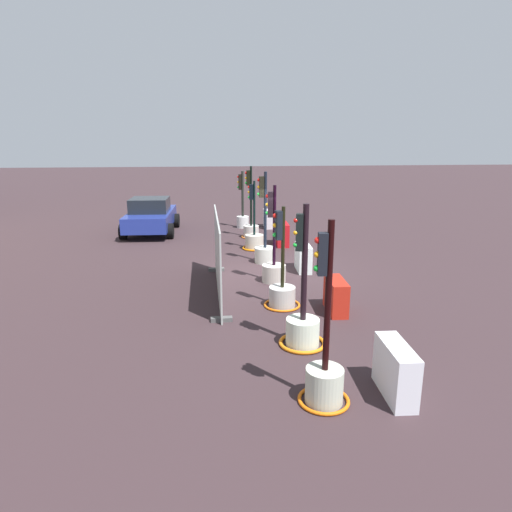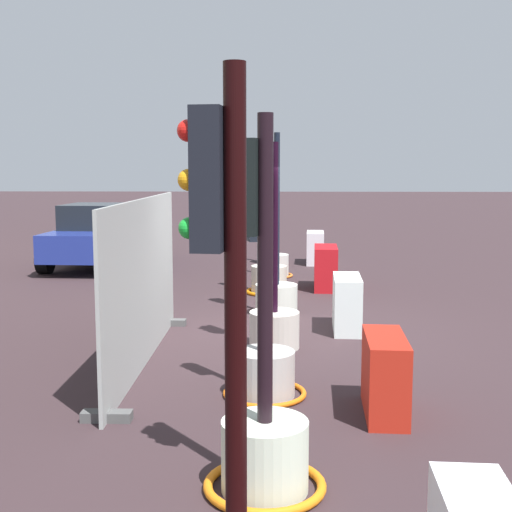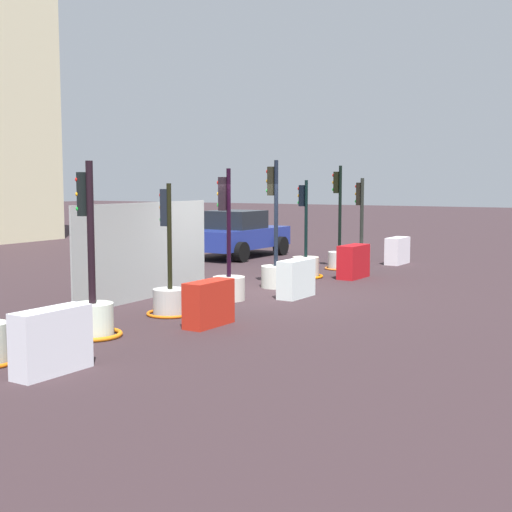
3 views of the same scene
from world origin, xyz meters
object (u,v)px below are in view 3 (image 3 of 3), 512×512
(construction_barrier_1, at_px, (209,303))
(construction_barrier_3, at_px, (353,262))
(traffic_light_7, at_px, (361,243))
(construction_barrier_4, at_px, (397,251))
(traffic_light_1, at_px, (92,310))
(traffic_light_4, at_px, (276,265))
(traffic_light_2, at_px, (170,293))
(traffic_light_5, at_px, (306,264))
(traffic_light_6, at_px, (339,254))
(car_blue_estate, at_px, (237,234))
(construction_barrier_2, at_px, (296,279))
(traffic_light_3, at_px, (228,277))
(construction_barrier_0, at_px, (52,341))

(construction_barrier_1, height_order, construction_barrier_3, construction_barrier_3)
(traffic_light_7, relative_size, construction_barrier_3, 2.34)
(construction_barrier_1, bearing_deg, traffic_light_7, 6.84)
(construction_barrier_3, xyz_separation_m, construction_barrier_4, (3.70, -0.00, -0.03))
(construction_barrier_3, bearing_deg, traffic_light_1, 172.71)
(traffic_light_7, bearing_deg, traffic_light_4, -178.10)
(traffic_light_2, height_order, traffic_light_5, traffic_light_5)
(traffic_light_1, relative_size, traffic_light_6, 0.96)
(traffic_light_5, relative_size, car_blue_estate, 0.62)
(construction_barrier_3, distance_m, construction_barrier_4, 3.70)
(traffic_light_1, xyz_separation_m, construction_barrier_3, (8.80, -1.13, -0.01))
(traffic_light_1, bearing_deg, traffic_light_5, 0.30)
(construction_barrier_1, bearing_deg, traffic_light_1, 144.37)
(construction_barrier_3, xyz_separation_m, car_blue_estate, (3.04, 5.44, 0.33))
(construction_barrier_2, bearing_deg, traffic_light_5, 21.74)
(car_blue_estate, bearing_deg, traffic_light_2, -156.10)
(construction_barrier_4, distance_m, car_blue_estate, 5.49)
(traffic_light_1, distance_m, traffic_light_6, 10.39)
(traffic_light_5, bearing_deg, traffic_light_6, -2.69)
(traffic_light_6, height_order, construction_barrier_1, traffic_light_6)
(traffic_light_3, distance_m, construction_barrier_1, 2.76)
(traffic_light_3, height_order, traffic_light_6, traffic_light_6)
(traffic_light_4, relative_size, construction_barrier_1, 2.86)
(construction_barrier_0, relative_size, construction_barrier_2, 1.07)
(traffic_light_7, height_order, construction_barrier_0, traffic_light_7)
(traffic_light_2, xyz_separation_m, traffic_light_7, (10.41, 0.07, 0.17))
(construction_barrier_2, relative_size, car_blue_estate, 0.26)
(traffic_light_6, bearing_deg, car_blue_estate, 71.57)
(traffic_light_2, height_order, traffic_light_6, traffic_light_6)
(traffic_light_1, bearing_deg, construction_barrier_0, -151.02)
(traffic_light_6, relative_size, car_blue_estate, 0.72)
(traffic_light_4, relative_size, construction_barrier_4, 2.81)
(traffic_light_2, distance_m, construction_barrier_2, 3.26)
(traffic_light_3, distance_m, construction_barrier_3, 4.74)
(car_blue_estate, bearing_deg, traffic_light_7, -79.73)
(traffic_light_3, bearing_deg, traffic_light_7, 1.20)
(traffic_light_4, bearing_deg, traffic_light_2, 178.13)
(construction_barrier_1, relative_size, construction_barrier_2, 1.00)
(traffic_light_3, xyz_separation_m, traffic_light_4, (2.13, -0.03, 0.03))
(traffic_light_1, distance_m, construction_barrier_4, 12.56)
(traffic_light_2, bearing_deg, traffic_light_5, 0.05)
(traffic_light_2, bearing_deg, traffic_light_6, -0.65)
(construction_barrier_0, bearing_deg, car_blue_estate, 21.37)
(construction_barrier_0, xyz_separation_m, construction_barrier_3, (10.78, -0.03, 0.00))
(construction_barrier_3, bearing_deg, traffic_light_7, 18.03)
(construction_barrier_2, relative_size, construction_barrier_3, 0.94)
(traffic_light_1, distance_m, car_blue_estate, 12.61)
(traffic_light_7, distance_m, construction_barrier_0, 14.63)
(traffic_light_3, bearing_deg, traffic_light_1, 179.11)
(traffic_light_6, xyz_separation_m, construction_barrier_0, (-12.36, -1.04, -0.02))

